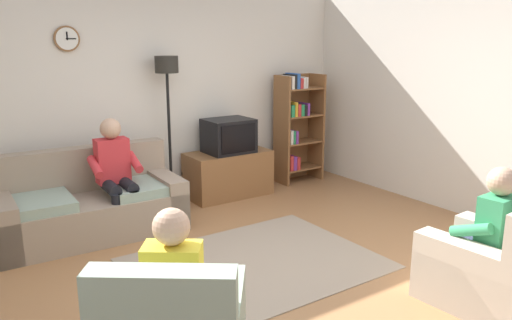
{
  "coord_description": "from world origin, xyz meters",
  "views": [
    {
      "loc": [
        -2.46,
        -3.32,
        2.07
      ],
      "look_at": [
        0.39,
        0.88,
        0.83
      ],
      "focal_mm": 35.44,
      "sensor_mm": 36.0,
      "label": 1
    }
  ],
  "objects": [
    {
      "name": "person_on_couch",
      "position": [
        -0.79,
        1.79,
        0.7
      ],
      "size": [
        0.52,
        0.55,
        1.24
      ],
      "color": "red",
      "rests_on": "ground_plane"
    },
    {
      "name": "area_rug",
      "position": [
        -0.01,
        0.29,
        0.01
      ],
      "size": [
        2.2,
        1.7,
        0.01
      ],
      "primitive_type": "cube",
      "color": "gray",
      "rests_on": "ground_plane"
    },
    {
      "name": "bookshelf",
      "position": [
        2.06,
        2.32,
        0.84
      ],
      "size": [
        0.68,
        0.36,
        1.58
      ],
      "color": "brown",
      "rests_on": "ground_plane"
    },
    {
      "name": "person_in_right_armchair",
      "position": [
        1.12,
        -1.25,
        0.6
      ],
      "size": [
        0.53,
        0.56,
        1.12
      ],
      "color": "#338C59",
      "rests_on": "ground_plane"
    },
    {
      "name": "floor_lamp",
      "position": [
        0.1,
        2.35,
        1.45
      ],
      "size": [
        0.28,
        0.28,
        1.85
      ],
      "color": "black",
      "rests_on": "ground_plane"
    },
    {
      "name": "tv_stand",
      "position": [
        0.87,
        2.25,
        0.3
      ],
      "size": [
        1.1,
        0.56,
        0.6
      ],
      "color": "brown",
      "rests_on": "ground_plane"
    },
    {
      "name": "armchair_near_bookshelf",
      "position": [
        1.13,
        -1.34,
        0.29
      ],
      "size": [
        0.86,
        0.93,
        0.9
      ],
      "color": "#BCAD99",
      "rests_on": "ground_plane"
    },
    {
      "name": "ground_plane",
      "position": [
        0.0,
        0.0,
        0.0
      ],
      "size": [
        12.0,
        12.0,
        0.0
      ],
      "primitive_type": "plane",
      "color": "#9E6B42"
    },
    {
      "name": "back_wall_assembly",
      "position": [
        -0.0,
        2.66,
        1.35
      ],
      "size": [
        6.2,
        0.17,
        2.7
      ],
      "color": "silver",
      "rests_on": "ground_plane"
    },
    {
      "name": "tv",
      "position": [
        0.87,
        2.23,
        0.82
      ],
      "size": [
        0.6,
        0.49,
        0.44
      ],
      "color": "black",
      "rests_on": "tv_stand"
    },
    {
      "name": "person_in_left_armchair",
      "position": [
        -1.29,
        -0.73,
        0.6
      ],
      "size": [
        0.62,
        0.64,
        1.12
      ],
      "color": "yellow",
      "rests_on": "ground_plane"
    },
    {
      "name": "right_wall",
      "position": [
        2.86,
        0.0,
        1.35
      ],
      "size": [
        0.12,
        5.8,
        2.7
      ],
      "primitive_type": "cube",
      "color": "silver",
      "rests_on": "ground_plane"
    },
    {
      "name": "couch",
      "position": [
        -1.06,
        1.9,
        0.31
      ],
      "size": [
        1.93,
        0.94,
        0.9
      ],
      "color": "gray",
      "rests_on": "ground_plane"
    }
  ]
}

